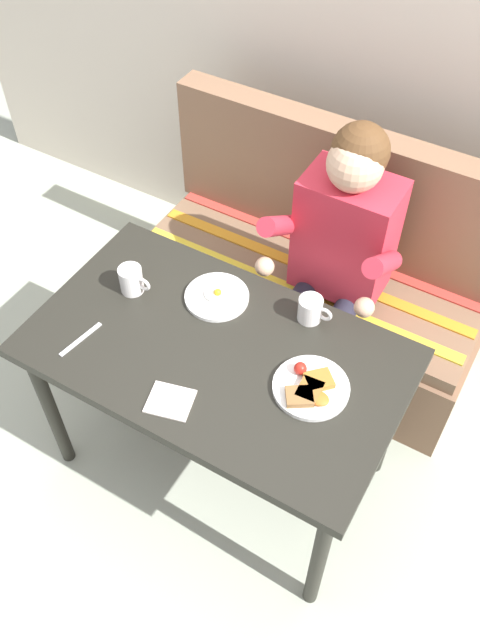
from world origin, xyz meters
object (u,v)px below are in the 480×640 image
(coffee_mug, at_px, (132,279))
(fork, at_px, (81,339))
(couch, at_px, (313,285))
(coffee_mug_second, at_px, (311,309))
(person, at_px, (337,251))
(napkin, at_px, (170,401))
(plate_eggs, at_px, (217,296))
(table, at_px, (217,365))
(plate_breakfast, at_px, (310,387))

(coffee_mug, relative_size, fork, 0.69)
(couch, relative_size, coffee_mug_second, 12.20)
(couch, relative_size, person, 1.19)
(person, xyz_separation_m, napkin, (-0.16, -0.83, -0.01))
(couch, bearing_deg, plate_eggs, -100.96)
(coffee_mug, relative_size, napkin, 0.89)
(napkin, relative_size, fork, 0.78)
(couch, relative_size, plate_eggs, 6.61)
(plate_eggs, relative_size, fork, 1.28)
(table, distance_m, napkin, 0.25)
(plate_eggs, bearing_deg, napkin, -76.91)
(couch, bearing_deg, plate_breakfast, -66.60)
(table, height_order, coffee_mug, coffee_mug)
(couch, relative_size, coffee_mug, 12.20)
(table, height_order, fork, fork)
(person, height_order, coffee_mug, person)
(plate_eggs, xyz_separation_m, napkin, (0.10, -0.42, -0.01))
(fork, bearing_deg, napkin, 1.59)
(person, height_order, plate_breakfast, person)
(couch, height_order, napkin, couch)
(plate_eggs, relative_size, napkin, 1.64)
(plate_breakfast, xyz_separation_m, coffee_mug_second, (-0.13, 0.26, 0.03))
(coffee_mug, bearing_deg, plate_breakfast, -5.33)
(person, height_order, fork, person)
(coffee_mug, distance_m, napkin, 0.48)
(table, height_order, coffee_mug_second, coffee_mug_second)
(coffee_mug_second, xyz_separation_m, napkin, (-0.21, -0.50, -0.04))
(fork, bearing_deg, coffee_mug, 95.80)
(person, distance_m, plate_eggs, 0.48)
(person, xyz_separation_m, plate_breakfast, (0.18, -0.58, 0.00))
(couch, bearing_deg, coffee_mug, -118.77)
(couch, bearing_deg, napkin, -90.76)
(table, height_order, couch, couch)
(coffee_mug, height_order, coffee_mug_second, coffee_mug)
(person, distance_m, coffee_mug, 0.73)
(person, bearing_deg, table, -103.72)
(plate_breakfast, bearing_deg, coffee_mug, 174.67)
(person, xyz_separation_m, fork, (-0.54, -0.78, -0.01))
(plate_eggs, bearing_deg, coffee_mug_second, 14.16)
(fork, bearing_deg, couch, 76.67)
(coffee_mug_second, bearing_deg, coffee_mug, -161.81)
(plate_eggs, distance_m, napkin, 0.44)
(coffee_mug, height_order, fork, coffee_mug)
(person, distance_m, coffee_mug_second, 0.33)
(table, relative_size, fork, 7.06)
(table, bearing_deg, coffee_mug, 168.69)
(napkin, bearing_deg, coffee_mug_second, 67.13)
(person, relative_size, coffee_mug_second, 10.27)
(table, relative_size, napkin, 9.05)
(plate_breakfast, bearing_deg, couch, 113.40)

